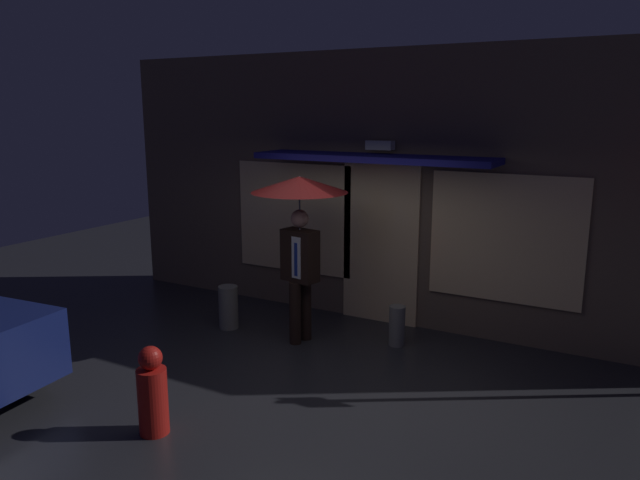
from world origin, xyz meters
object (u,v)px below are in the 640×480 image
at_px(person_with_umbrella, 300,210).
at_px(sidewalk_bollard, 397,326).
at_px(sidewalk_bollard_2, 228,307).
at_px(fire_hydrant, 152,393).

distance_m(person_with_umbrella, sidewalk_bollard, 1.89).
xyz_separation_m(person_with_umbrella, sidewalk_bollard_2, (-1.10, -0.06, -1.41)).
bearing_deg(person_with_umbrella, sidewalk_bollard_2, -166.34).
distance_m(sidewalk_bollard_2, fire_hydrant, 2.75).
xyz_separation_m(person_with_umbrella, sidewalk_bollard, (1.13, 0.47, -1.44)).
xyz_separation_m(sidewalk_bollard_2, fire_hydrant, (1.08, -2.53, 0.10)).
bearing_deg(fire_hydrant, person_with_umbrella, 89.50).
distance_m(person_with_umbrella, sidewalk_bollard_2, 1.79).
xyz_separation_m(person_with_umbrella, fire_hydrant, (-0.02, -2.59, -1.31)).
height_order(person_with_umbrella, sidewalk_bollard, person_with_umbrella).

